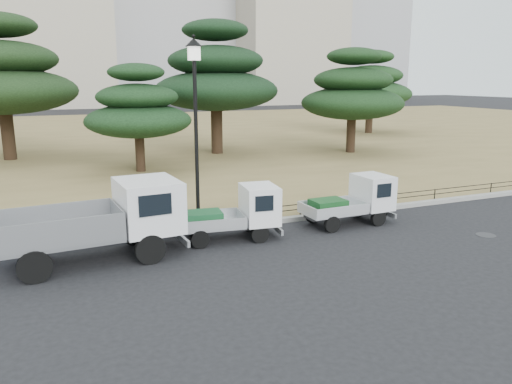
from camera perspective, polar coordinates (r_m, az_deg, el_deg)
name	(u,v)px	position (r m, az deg, el deg)	size (l,w,h in m)	color
ground	(283,250)	(14.39, 3.12, -6.68)	(220.00, 220.00, 0.00)	black
lawn	(123,137)	(43.45, -14.95, 6.13)	(120.00, 56.00, 0.15)	olive
curb	(249,224)	(16.63, -0.81, -3.68)	(120.00, 0.25, 0.16)	gray
truck_large	(102,219)	(13.93, -17.23, -2.91)	(4.92, 2.25, 2.09)	black
truck_kei_front	(236,213)	(15.18, -2.34, -2.44)	(3.20, 1.64, 1.62)	black
truck_kei_rear	(353,200)	(17.09, 11.08, -0.95)	(3.11, 1.40, 1.61)	black
street_lamp	(195,102)	(15.70, -6.96, 10.18)	(0.52, 0.52, 5.85)	black
pipe_fence	(247,213)	(16.66, -1.01, -2.36)	(38.00, 0.04, 0.40)	black
manhole	(486,235)	(17.31, 24.78, -4.49)	(0.60, 0.60, 0.01)	#2D2D30
pine_west_near	(2,76)	(32.62, -27.08, 11.68)	(8.30, 8.30, 8.30)	black
pine_center_left	(138,110)	(26.05, -13.35, 9.12)	(5.33, 5.33, 5.42)	black
pine_center_right	(216,77)	(31.81, -4.60, 12.93)	(7.72, 7.72, 8.19)	black
pine_east_near	(353,93)	(32.82, 10.99, 11.08)	(6.51, 6.51, 6.58)	black
pine_east_far	(371,85)	(45.28, 12.98, 11.78)	(7.07, 7.07, 7.10)	black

